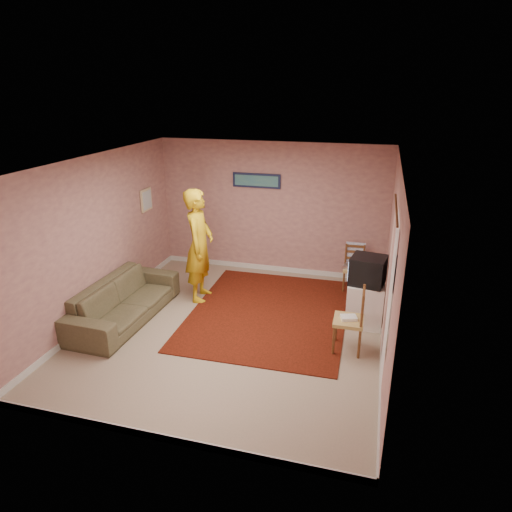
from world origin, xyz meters
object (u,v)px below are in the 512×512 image
(chair_a, at_px, (354,264))
(sofa, at_px, (124,301))
(tv_cabinet, at_px, (365,304))
(person, at_px, (199,246))
(crt_tv, at_px, (368,270))
(chair_b, at_px, (349,313))

(chair_a, height_order, sofa, chair_a)
(tv_cabinet, xyz_separation_m, person, (-2.85, 0.22, 0.64))
(crt_tv, xyz_separation_m, chair_a, (-0.26, 1.28, -0.41))
(chair_a, bearing_deg, tv_cabinet, -81.04)
(chair_b, bearing_deg, chair_a, -178.93)
(chair_a, height_order, chair_b, chair_b)
(chair_b, bearing_deg, sofa, -90.62)
(tv_cabinet, xyz_separation_m, chair_b, (-0.20, -0.83, 0.24))
(crt_tv, bearing_deg, person, -174.52)
(crt_tv, relative_size, sofa, 0.26)
(tv_cabinet, height_order, chair_a, chair_a)
(chair_a, relative_size, chair_b, 0.87)
(tv_cabinet, distance_m, chair_b, 0.89)
(chair_a, distance_m, person, 2.83)
(tv_cabinet, relative_size, sofa, 0.32)
(sofa, xyz_separation_m, person, (0.90, 1.06, 0.67))
(tv_cabinet, distance_m, crt_tv, 0.57)
(chair_a, bearing_deg, person, -160.49)
(crt_tv, bearing_deg, tv_cabinet, 0.00)
(tv_cabinet, height_order, sofa, tv_cabinet)
(person, bearing_deg, sofa, 133.83)
(tv_cabinet, height_order, person, person)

